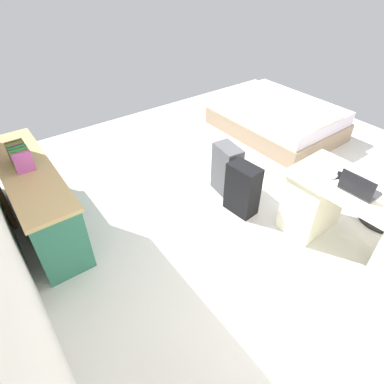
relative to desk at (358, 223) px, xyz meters
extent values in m
plane|color=silver|center=(1.15, 0.19, -0.39)|extent=(6.13, 6.13, 0.00)
cube|color=beige|center=(0.00, 0.00, 0.34)|extent=(1.47, 0.72, 0.04)
cube|color=beige|center=(0.49, 0.02, -0.03)|extent=(0.43, 0.61, 0.72)
cylinder|color=black|center=(0.04, -0.75, -0.38)|extent=(0.52, 0.52, 0.04)
cube|color=#2D7056|center=(2.21, 2.38, -0.04)|extent=(1.76, 0.44, 0.71)
cube|color=tan|center=(2.21, 2.38, 0.34)|extent=(1.80, 0.48, 0.04)
cube|color=#275F49|center=(1.82, 2.15, -0.20)|extent=(0.67, 0.01, 0.25)
cube|color=#275F49|center=(2.61, 2.15, -0.20)|extent=(0.67, 0.01, 0.25)
cube|color=gray|center=(2.24, -1.35, -0.25)|extent=(1.93, 1.44, 0.28)
cube|color=silver|center=(2.24, -1.35, -0.01)|extent=(1.87, 1.38, 0.20)
cube|color=white|center=(1.57, -1.37, 0.14)|extent=(0.49, 0.69, 0.10)
cube|color=black|center=(1.12, 0.45, -0.09)|extent=(0.38, 0.26, 0.61)
cube|color=#4C4C51|center=(1.51, 0.35, -0.08)|extent=(0.38, 0.26, 0.64)
cube|color=#333338|center=(0.09, 0.05, 0.37)|extent=(0.32, 0.23, 0.02)
cube|color=black|center=(0.08, 0.15, 0.47)|extent=(0.31, 0.03, 0.19)
ellipsoid|color=white|center=(0.35, 0.06, 0.38)|extent=(0.06, 0.10, 0.03)
cube|color=black|center=(0.32, -0.02, 0.37)|extent=(0.12, 0.15, 0.01)
cube|color=#B752A2|center=(2.15, 2.38, 0.47)|extent=(0.03, 0.17, 0.21)
cube|color=#934D47|center=(2.19, 2.38, 0.46)|extent=(0.03, 0.17, 0.20)
cube|color=green|center=(2.23, 2.38, 0.46)|extent=(0.04, 0.17, 0.21)
cube|color=#9C7C4D|center=(2.27, 2.38, 0.46)|extent=(0.03, 0.17, 0.19)
cube|color=#307141|center=(2.31, 2.38, 0.46)|extent=(0.04, 0.17, 0.20)
cube|color=#165D70|center=(2.35, 2.38, 0.45)|extent=(0.03, 0.17, 0.19)
cube|color=brown|center=(2.39, 2.38, 0.46)|extent=(0.04, 0.17, 0.20)
cube|color=#3B8229|center=(2.43, 2.38, 0.46)|extent=(0.03, 0.17, 0.20)
cube|color=brown|center=(2.47, 2.38, 0.46)|extent=(0.02, 0.17, 0.20)
cone|color=#4C7FBF|center=(2.58, 2.38, 0.41)|extent=(0.08, 0.08, 0.11)
camera|label=1|loc=(-0.88, 2.61, 2.16)|focal=30.33mm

